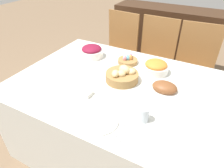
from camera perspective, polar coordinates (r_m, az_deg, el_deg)
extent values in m
plane|color=#7F664C|center=(2.05, 0.92, -16.55)|extent=(12.00, 12.00, 0.00)
cube|color=silver|center=(1.78, 1.03, -9.20)|extent=(1.58, 1.17, 0.72)
cylinder|color=olive|center=(2.62, -5.34, 2.59)|extent=(0.03, 0.03, 0.43)
cylinder|color=olive|center=(2.42, 1.82, -0.14)|extent=(0.03, 0.03, 0.43)
cylinder|color=olive|center=(2.88, -0.49, 5.96)|extent=(0.03, 0.03, 0.43)
cylinder|color=olive|center=(2.71, 6.29, 3.72)|extent=(0.03, 0.03, 0.43)
cube|color=olive|center=(2.54, 0.60, 7.55)|extent=(0.46, 0.46, 0.02)
cube|color=olive|center=(2.59, 3.20, 14.46)|extent=(0.42, 0.06, 0.51)
cylinder|color=olive|center=(2.29, 15.08, -3.90)|extent=(0.03, 0.03, 0.43)
cylinder|color=olive|center=(2.29, 24.56, -6.24)|extent=(0.03, 0.03, 0.43)
cylinder|color=olive|center=(2.61, 16.91, 0.96)|extent=(0.03, 0.03, 0.43)
cylinder|color=olive|center=(2.61, 25.20, -1.09)|extent=(0.03, 0.03, 0.43)
cube|color=olive|center=(2.32, 21.58, 2.08)|extent=(0.44, 0.44, 0.02)
cube|color=olive|center=(2.38, 23.52, 9.82)|extent=(0.42, 0.04, 0.51)
cylinder|color=olive|center=(2.41, 4.35, -0.49)|extent=(0.03, 0.03, 0.43)
cylinder|color=olive|center=(2.30, 13.03, -3.25)|extent=(0.03, 0.03, 0.43)
cylinder|color=olive|center=(2.71, 8.02, 3.59)|extent=(0.03, 0.03, 0.43)
cylinder|color=olive|center=(2.62, 15.82, 1.30)|extent=(0.03, 0.03, 0.43)
cube|color=olive|center=(2.38, 10.88, 4.96)|extent=(0.43, 0.43, 0.02)
cube|color=olive|center=(2.44, 13.29, 12.37)|extent=(0.42, 0.03, 0.51)
cube|color=#3D2616|center=(3.10, 14.87, 11.99)|extent=(1.46, 0.44, 0.93)
cylinder|color=#9E7542|center=(1.56, 2.87, 2.10)|extent=(0.26, 0.26, 0.07)
ellipsoid|color=#E0C184|center=(1.51, 2.57, 2.86)|extent=(0.09, 0.08, 0.06)
ellipsoid|color=#E0C184|center=(1.53, 3.79, 4.05)|extent=(0.09, 0.08, 0.06)
ellipsoid|color=#E0C184|center=(1.55, 5.50, 3.50)|extent=(0.09, 0.10, 0.05)
ellipsoid|color=#E0C184|center=(1.54, 3.34, 4.27)|extent=(0.08, 0.09, 0.06)
ellipsoid|color=#E0C184|center=(1.50, 0.86, 3.01)|extent=(0.08, 0.09, 0.05)
cylinder|color=#9E7542|center=(1.82, 4.51, 6.57)|extent=(0.18, 0.18, 0.03)
ellipsoid|color=#B27AD1|center=(1.81, 4.56, 7.55)|extent=(0.04, 0.04, 0.05)
ellipsoid|color=pink|center=(1.82, 4.96, 7.78)|extent=(0.04, 0.04, 0.05)
ellipsoid|color=#60B2E0|center=(1.80, 4.56, 7.51)|extent=(0.04, 0.04, 0.05)
ellipsoid|color=pink|center=(1.79, 3.63, 7.35)|extent=(0.04, 0.04, 0.05)
ellipsoid|color=#B27AD1|center=(1.84, 5.28, 8.02)|extent=(0.04, 0.04, 0.05)
ellipsoid|color=#F29E4C|center=(1.81, 5.20, 7.58)|extent=(0.04, 0.04, 0.05)
ellipsoid|color=pink|center=(1.82, 3.85, 7.84)|extent=(0.04, 0.04, 0.05)
ellipsoid|color=pink|center=(1.81, 3.94, 7.63)|extent=(0.04, 0.04, 0.05)
ellipsoid|color=white|center=(1.51, 14.67, -1.76)|extent=(0.28, 0.20, 0.01)
ellipsoid|color=brown|center=(1.49, 14.82, -0.92)|extent=(0.18, 0.14, 0.08)
cylinder|color=white|center=(1.93, -5.79, 8.75)|extent=(0.22, 0.22, 0.07)
ellipsoid|color=maroon|center=(1.91, -5.87, 9.99)|extent=(0.18, 0.18, 0.07)
cylinder|color=white|center=(1.71, 12.34, 4.26)|extent=(0.21, 0.21, 0.06)
ellipsoid|color=orange|center=(1.69, 12.51, 5.50)|extent=(0.18, 0.18, 0.06)
cylinder|color=white|center=(1.23, -3.82, -10.33)|extent=(0.24, 0.24, 0.01)
cube|color=silver|center=(1.29, -9.45, -8.13)|extent=(0.02, 0.19, 0.00)
cube|color=silver|center=(1.18, 2.47, -12.80)|extent=(0.02, 0.19, 0.00)
cube|color=silver|center=(1.17, 3.82, -13.29)|extent=(0.02, 0.19, 0.00)
cylinder|color=silver|center=(1.21, 9.03, -8.55)|extent=(0.06, 0.06, 0.10)
cube|color=white|center=(1.43, -8.05, -2.37)|extent=(0.12, 0.07, 0.03)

